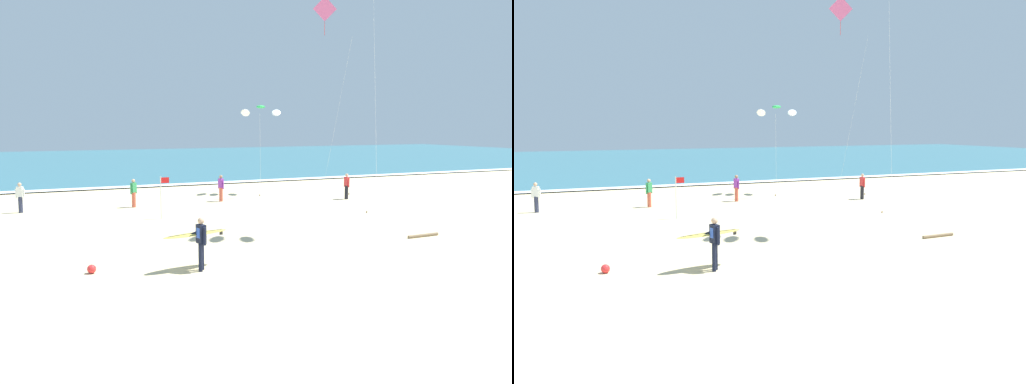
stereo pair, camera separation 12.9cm
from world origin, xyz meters
TOP-DOWN VIEW (x-y plane):
  - ground_plane at (0.00, 0.00)m, footprint 160.00×160.00m
  - ocean_water at (0.00, 56.77)m, footprint 160.00×60.00m
  - shoreline_foam at (0.00, 27.07)m, footprint 160.00×1.33m
  - surfer_lead at (-2.22, 3.51)m, footprint 2.33×1.08m
  - kite_diamond_rose_near at (10.98, 17.69)m, footprint 2.48×0.83m
  - kite_arc_emerald_far at (7.74, 20.40)m, footprint 2.94×2.64m
  - bystander_purple_top at (3.86, 17.68)m, footprint 0.27×0.48m
  - bystander_white_top at (-7.20, 18.02)m, footprint 0.46×0.29m
  - bystander_red_top at (11.29, 15.41)m, footprint 0.22×0.50m
  - bystander_green_top at (-1.40, 17.49)m, footprint 0.42×0.33m
  - lifeguard_flag at (-0.91, 13.12)m, footprint 0.44×0.05m
  - beach_ball at (-5.41, 4.42)m, footprint 0.28×0.28m
  - driftwood_log at (7.79, 4.53)m, footprint 1.56×0.18m

SIDE VIEW (x-z plane):
  - ground_plane at x=0.00m, z-range 0.00..0.00m
  - ocean_water at x=0.00m, z-range 0.00..0.08m
  - driftwood_log at x=7.79m, z-range 0.00..0.12m
  - shoreline_foam at x=0.00m, z-range 0.08..0.09m
  - beach_ball at x=-5.41m, z-range 0.00..0.28m
  - bystander_purple_top at x=3.86m, z-range 0.02..1.61m
  - bystander_white_top at x=-7.20m, z-range 0.02..1.61m
  - bystander_red_top at x=11.29m, z-range 0.02..1.61m
  - bystander_green_top at x=-1.40m, z-range 0.02..1.61m
  - surfer_lead at x=-2.22m, z-range 0.19..1.90m
  - lifeguard_flag at x=-0.91m, z-range 0.22..2.32m
  - kite_arc_emerald_far at x=7.74m, z-range 2.56..8.42m
  - kite_diamond_rose_near at x=10.98m, z-range 5.21..17.78m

